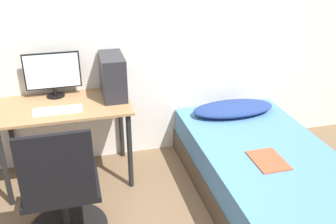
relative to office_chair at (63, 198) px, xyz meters
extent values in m
cube|color=silver|center=(0.37, 1.09, 0.90)|extent=(8.00, 0.05, 2.50)
cube|color=#997047|center=(0.06, 0.76, 0.37)|extent=(1.10, 0.62, 0.02)
cylinder|color=black|center=(-0.44, 0.50, 0.00)|extent=(0.04, 0.04, 0.71)
cylinder|color=black|center=(0.55, 0.50, 0.00)|extent=(0.04, 0.04, 0.71)
cylinder|color=black|center=(-0.44, 1.02, 0.00)|extent=(0.04, 0.04, 0.71)
cylinder|color=black|center=(0.55, 1.02, 0.00)|extent=(0.04, 0.04, 0.71)
cylinder|color=black|center=(0.00, 0.06, -0.13)|extent=(0.05, 0.05, 0.38)
cube|color=black|center=(0.00, 0.06, 0.08)|extent=(0.52, 0.52, 0.04)
cube|color=black|center=(0.00, -0.18, 0.35)|extent=(0.46, 0.04, 0.50)
cube|color=#4C3D2D|center=(1.63, 0.05, -0.25)|extent=(1.07, 2.03, 0.20)
cube|color=teal|center=(1.63, 0.05, -0.04)|extent=(1.04, 1.99, 0.24)
ellipsoid|color=navy|center=(1.63, 0.81, 0.14)|extent=(0.81, 0.36, 0.11)
cube|color=#B24C2D|center=(1.55, -0.05, 0.09)|extent=(0.24, 0.32, 0.01)
cylinder|color=black|center=(-0.01, 0.97, 0.38)|extent=(0.16, 0.16, 0.01)
cylinder|color=black|center=(-0.01, 0.97, 0.43)|extent=(0.04, 0.04, 0.08)
cube|color=black|center=(-0.01, 0.97, 0.62)|extent=(0.47, 0.01, 0.32)
cube|color=silver|center=(-0.01, 0.96, 0.62)|extent=(0.45, 0.01, 0.30)
cube|color=silver|center=(0.01, 0.63, 0.39)|extent=(0.38, 0.13, 0.02)
cube|color=#232328|center=(0.49, 0.84, 0.56)|extent=(0.20, 0.40, 0.37)
camera|label=1|loc=(0.18, -2.23, 1.67)|focal=40.00mm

